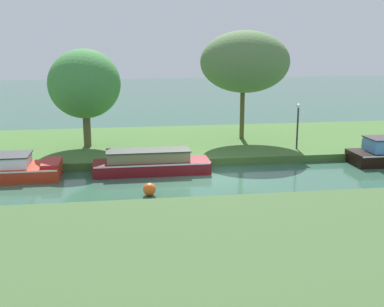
# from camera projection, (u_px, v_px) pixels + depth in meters

# --- Properties ---
(ground_plane) EXTENTS (120.00, 120.00, 0.00)m
(ground_plane) POSITION_uv_depth(u_px,v_px,m) (214.00, 177.00, 23.48)
(ground_plane) COLOR #315945
(riverbank_far) EXTENTS (72.00, 10.00, 0.40)m
(riverbank_far) POSITION_uv_depth(u_px,v_px,m) (192.00, 143.00, 30.18)
(riverbank_far) COLOR #3E652C
(riverbank_far) RESTS_ON ground_plane
(riverbank_near) EXTENTS (72.00, 10.00, 0.40)m
(riverbank_near) POSITION_uv_depth(u_px,v_px,m) (272.00, 252.00, 14.77)
(riverbank_near) COLOR #3D5A2F
(riverbank_near) RESTS_ON ground_plane
(maroon_barge) EXTENTS (5.61, 1.67, 1.15)m
(maroon_barge) POSITION_uv_depth(u_px,v_px,m) (151.00, 163.00, 24.10)
(maroon_barge) COLOR maroon
(maroon_barge) RESTS_ON ground_plane
(red_cruiser) EXTENTS (5.08, 2.19, 1.16)m
(red_cruiser) POSITION_uv_depth(u_px,v_px,m) (4.00, 169.00, 23.10)
(red_cruiser) COLOR red
(red_cruiser) RESTS_ON ground_plane
(willow_tree_left) EXTENTS (3.95, 4.52, 5.46)m
(willow_tree_left) POSITION_uv_depth(u_px,v_px,m) (84.00, 84.00, 27.24)
(willow_tree_left) COLOR brown
(willow_tree_left) RESTS_ON riverbank_far
(willow_tree_centre) EXTENTS (5.31, 4.31, 6.46)m
(willow_tree_centre) POSITION_uv_depth(u_px,v_px,m) (245.00, 62.00, 29.14)
(willow_tree_centre) COLOR #4F4B24
(willow_tree_centre) RESTS_ON riverbank_far
(lamp_post) EXTENTS (0.24, 0.24, 2.51)m
(lamp_post) POSITION_uv_depth(u_px,v_px,m) (298.00, 120.00, 27.32)
(lamp_post) COLOR #333338
(lamp_post) RESTS_ON riverbank_far
(mooring_post_near) EXTENTS (0.18, 0.18, 0.63)m
(mooring_post_near) POSITION_uv_depth(u_px,v_px,m) (363.00, 145.00, 27.17)
(mooring_post_near) COLOR #523825
(mooring_post_near) RESTS_ON riverbank_far
(channel_buoy) EXTENTS (0.54, 0.54, 0.54)m
(channel_buoy) POSITION_uv_depth(u_px,v_px,m) (149.00, 189.00, 20.66)
(channel_buoy) COLOR #E55919
(channel_buoy) RESTS_ON ground_plane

